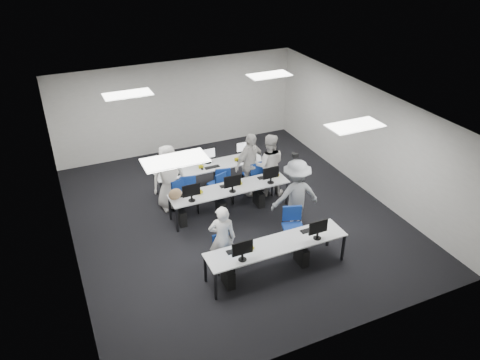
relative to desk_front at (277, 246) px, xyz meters
name	(u,v)px	position (x,y,z in m)	size (l,w,h in m)	color
room	(233,165)	(0.00, 2.40, 0.82)	(9.00, 9.02, 3.00)	black
ceiling_panels	(232,109)	(0.00, 2.40, 2.30)	(5.20, 4.60, 0.02)	white
desk_front	(277,246)	(0.00, 0.00, 0.00)	(3.20, 0.70, 0.73)	silver
desk_mid	(230,190)	(0.00, 2.60, 0.00)	(3.20, 0.70, 0.73)	silver
desk_back	(211,167)	(0.00, 4.00, 0.00)	(3.20, 0.70, 0.73)	silver
equipment_front	(269,260)	(-0.19, -0.02, -0.32)	(2.51, 0.41, 1.19)	#0E4FB8
equipment_mid	(223,202)	(-0.19, 2.58, -0.32)	(2.91, 0.41, 1.19)	white
equipment_back	(217,175)	(0.19, 4.02, -0.32)	(2.91, 0.41, 1.19)	white
chair_0	(223,259)	(-1.03, 0.55, -0.42)	(0.43, 0.46, 0.82)	navy
chair_1	(293,234)	(0.79, 0.67, -0.38)	(0.61, 0.64, 0.97)	navy
chair_2	(189,200)	(-0.94, 3.14, -0.39)	(0.54, 0.58, 0.91)	navy
chair_3	(224,192)	(0.09, 3.19, -0.40)	(0.53, 0.56, 0.89)	navy
chair_4	(263,185)	(1.22, 3.11, -0.41)	(0.44, 0.48, 0.87)	navy
chair_5	(176,197)	(-1.23, 3.47, -0.40)	(0.54, 0.57, 0.88)	navy
chair_6	(217,189)	(-0.04, 3.41, -0.42)	(0.53, 0.55, 0.84)	navy
chair_7	(254,181)	(1.06, 3.36, -0.37)	(0.52, 0.56, 0.99)	navy
handbag	(175,194)	(-1.45, 2.65, 0.20)	(0.36, 0.23, 0.29)	#936B4C
student_0	(222,238)	(-1.04, 0.56, 0.13)	(0.59, 0.39, 1.62)	beige
student_1	(269,165)	(1.36, 3.05, 0.22)	(0.88, 0.68, 1.81)	beige
student_2	(169,178)	(-1.36, 3.47, 0.23)	(0.89, 0.58, 1.81)	beige
student_3	(250,164)	(0.90, 3.28, 0.23)	(1.07, 0.44, 1.82)	beige
photographer	(296,195)	(1.19, 1.28, 0.26)	(1.22, 0.70, 1.89)	gray
dslr_camera	(295,155)	(1.21, 1.46, 1.27)	(0.14, 0.18, 0.10)	black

